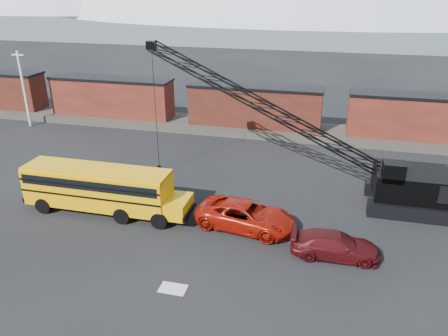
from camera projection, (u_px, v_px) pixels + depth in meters
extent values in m
plane|color=black|center=(188.00, 245.00, 26.18)|extent=(160.00, 160.00, 0.00)
cube|color=#49443C|center=(254.00, 128.00, 45.63)|extent=(120.00, 5.00, 0.70)
cube|color=black|center=(23.00, 105.00, 51.54)|extent=(2.20, 2.40, 0.60)
cube|color=#421712|center=(112.00, 97.00, 48.25)|extent=(13.50, 2.90, 4.00)
cube|color=black|center=(110.00, 79.00, 47.43)|extent=(13.70, 3.10, 0.25)
cube|color=black|center=(80.00, 110.00, 49.85)|extent=(2.20, 2.40, 0.60)
cube|color=black|center=(149.00, 115.00, 47.99)|extent=(2.20, 2.40, 0.60)
cube|color=#501E16|center=(255.00, 106.00, 44.70)|extent=(13.50, 2.90, 4.00)
cube|color=black|center=(255.00, 87.00, 43.88)|extent=(13.70, 3.10, 0.25)
cube|color=black|center=(215.00, 119.00, 46.31)|extent=(2.20, 2.40, 0.60)
cube|color=black|center=(295.00, 125.00, 44.44)|extent=(2.20, 2.40, 0.60)
cube|color=#421712|center=(422.00, 117.00, 41.15)|extent=(13.50, 2.90, 4.00)
cube|color=black|center=(426.00, 96.00, 40.34)|extent=(13.70, 3.10, 0.25)
cube|color=black|center=(373.00, 131.00, 42.76)|extent=(2.20, 2.40, 0.60)
cylinder|color=silver|center=(24.00, 90.00, 45.94)|extent=(0.24, 0.24, 8.00)
cube|color=silver|center=(18.00, 55.00, 44.51)|extent=(1.40, 0.12, 0.12)
cube|color=silver|center=(173.00, 289.00, 22.50)|extent=(1.40, 0.90, 0.02)
cube|color=#E49D04|center=(98.00, 187.00, 29.36)|extent=(10.00, 2.50, 2.50)
cube|color=#E49D04|center=(177.00, 206.00, 28.40)|extent=(1.60, 2.30, 1.10)
cube|color=#E49D04|center=(96.00, 170.00, 28.84)|extent=(10.00, 2.30, 0.18)
cube|color=black|center=(87.00, 186.00, 27.96)|extent=(9.60, 0.05, 0.65)
cube|color=black|center=(106.00, 171.00, 30.20)|extent=(9.60, 0.05, 0.65)
cube|color=black|center=(189.00, 212.00, 28.33)|extent=(0.15, 2.45, 0.35)
cube|color=black|center=(35.00, 193.00, 30.88)|extent=(0.15, 2.50, 0.35)
cylinder|color=black|center=(44.00, 206.00, 29.63)|extent=(1.10, 0.35, 1.10)
cylinder|color=black|center=(63.00, 191.00, 31.68)|extent=(1.10, 0.35, 1.10)
cylinder|color=black|center=(122.00, 216.00, 28.34)|extent=(1.10, 0.35, 1.10)
cylinder|color=black|center=(137.00, 200.00, 30.39)|extent=(1.10, 0.35, 1.10)
cylinder|color=black|center=(159.00, 221.00, 27.77)|extent=(1.10, 0.35, 1.10)
cylinder|color=black|center=(172.00, 204.00, 29.82)|extent=(1.10, 0.35, 1.10)
imported|color=#A11307|center=(246.00, 216.00, 27.71)|extent=(6.68, 3.81, 1.76)
imported|color=#430C0F|center=(335.00, 245.00, 24.87)|extent=(5.13, 2.25, 1.47)
cube|color=black|center=(410.00, 212.00, 28.91)|extent=(5.50, 1.00, 1.00)
cube|color=black|center=(404.00, 191.00, 31.76)|extent=(5.50, 1.00, 1.00)
cube|color=black|center=(411.00, 183.00, 29.78)|extent=(4.80, 3.60, 1.80)
cube|color=black|center=(443.00, 183.00, 29.25)|extent=(1.20, 3.80, 1.20)
cube|color=black|center=(393.00, 172.00, 28.54)|extent=(1.40, 1.20, 1.30)
cube|color=black|center=(394.00, 175.00, 28.05)|extent=(1.20, 0.06, 0.90)
cube|color=black|center=(151.00, 45.00, 31.98)|extent=(0.70, 0.50, 0.60)
cylinder|color=black|center=(156.00, 113.00, 34.01)|extent=(0.04, 0.04, 9.93)
cube|color=black|center=(159.00, 169.00, 35.91)|extent=(0.25, 0.25, 0.50)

